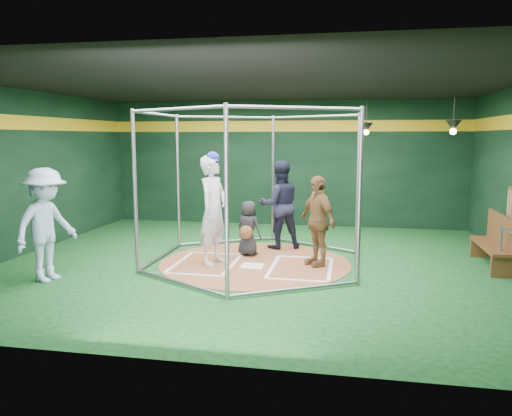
% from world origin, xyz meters
% --- Properties ---
extents(room_shell, '(10.10, 9.10, 3.53)m').
position_xyz_m(room_shell, '(0.00, 0.01, 1.75)').
color(room_shell, '#0D3C15').
rests_on(room_shell, ground).
extents(clay_disc, '(3.80, 3.80, 0.01)m').
position_xyz_m(clay_disc, '(0.00, 0.00, 0.01)').
color(clay_disc, '#935735').
rests_on(clay_disc, ground).
extents(home_plate, '(0.43, 0.43, 0.01)m').
position_xyz_m(home_plate, '(0.00, -0.30, 0.02)').
color(home_plate, white).
rests_on(home_plate, clay_disc).
extents(batter_box_left, '(1.17, 1.77, 0.01)m').
position_xyz_m(batter_box_left, '(-0.95, -0.25, 0.02)').
color(batter_box_left, white).
rests_on(batter_box_left, clay_disc).
extents(batter_box_right, '(1.17, 1.77, 0.01)m').
position_xyz_m(batter_box_right, '(0.95, -0.25, 0.02)').
color(batter_box_right, white).
rests_on(batter_box_right, clay_disc).
extents(batting_cage, '(4.05, 4.67, 3.00)m').
position_xyz_m(batting_cage, '(-0.00, -0.00, 1.50)').
color(batting_cage, gray).
rests_on(batting_cage, ground).
extents(pendant_lamp_near, '(0.34, 0.34, 0.90)m').
position_xyz_m(pendant_lamp_near, '(2.20, 3.60, 2.74)').
color(pendant_lamp_near, black).
rests_on(pendant_lamp_near, room_shell).
extents(pendant_lamp_far, '(0.34, 0.34, 0.90)m').
position_xyz_m(pendant_lamp_far, '(4.00, 2.00, 2.74)').
color(pendant_lamp_far, black).
rests_on(pendant_lamp_far, room_shell).
extents(batter_figure, '(0.69, 0.89, 2.21)m').
position_xyz_m(batter_figure, '(-0.79, -0.22, 1.10)').
color(batter_figure, silver).
rests_on(batter_figure, clay_disc).
extents(visitor_leopard, '(0.97, 1.07, 1.76)m').
position_xyz_m(visitor_leopard, '(1.22, 0.05, 0.89)').
color(visitor_leopard, '#A17945').
rests_on(visitor_leopard, clay_disc).
extents(catcher_figure, '(0.67, 0.67, 1.16)m').
position_xyz_m(catcher_figure, '(-0.26, 0.58, 0.59)').
color(catcher_figure, black).
rests_on(catcher_figure, clay_disc).
extents(umpire, '(1.17, 1.05, 1.97)m').
position_xyz_m(umpire, '(0.29, 1.42, 0.99)').
color(umpire, black).
rests_on(umpire, clay_disc).
extents(bystander_blue, '(1.02, 1.42, 1.98)m').
position_xyz_m(bystander_blue, '(-3.34, -1.87, 0.99)').
color(bystander_blue, '#ADC6E5').
rests_on(bystander_blue, ground).
extents(dugout_bench, '(0.41, 1.77, 1.03)m').
position_xyz_m(dugout_bench, '(4.63, 0.59, 0.53)').
color(dugout_bench, brown).
rests_on(dugout_bench, ground).
extents(steel_railing, '(0.05, 1.05, 0.91)m').
position_xyz_m(steel_railing, '(4.55, -0.49, 0.60)').
color(steel_railing, gray).
rests_on(steel_railing, ground).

